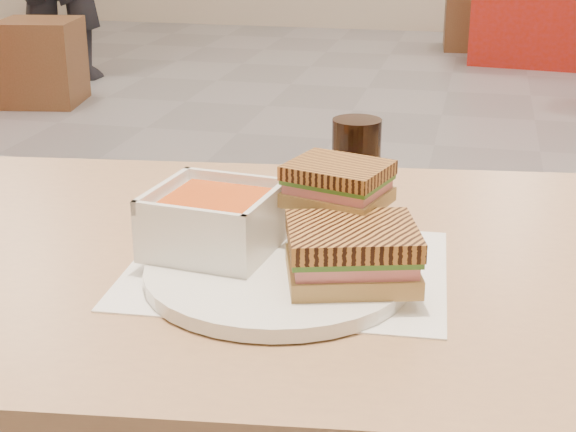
% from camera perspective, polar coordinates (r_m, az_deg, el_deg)
% --- Properties ---
extents(main_table, '(1.28, 0.85, 0.75)m').
position_cam_1_polar(main_table, '(1.06, -3.06, -8.00)').
color(main_table, '#A57B51').
rests_on(main_table, ground).
extents(tray_liner, '(0.37, 0.30, 0.00)m').
position_cam_1_polar(tray_liner, '(0.96, -0.08, -3.52)').
color(tray_liner, white).
rests_on(tray_liner, main_table).
extents(plate, '(0.29, 0.29, 0.02)m').
position_cam_1_polar(plate, '(0.93, -0.69, -3.80)').
color(plate, white).
rests_on(plate, tray_liner).
extents(soup_bowl, '(0.15, 0.15, 0.07)m').
position_cam_1_polar(soup_bowl, '(0.97, -4.92, -0.46)').
color(soup_bowl, white).
rests_on(soup_bowl, plate).
extents(panini_lower, '(0.16, 0.14, 0.06)m').
position_cam_1_polar(panini_lower, '(0.89, 4.28, -2.48)').
color(panini_lower, '#A8874B').
rests_on(panini_lower, plate).
extents(panini_upper, '(0.13, 0.12, 0.05)m').
position_cam_1_polar(panini_upper, '(0.96, 3.34, 2.16)').
color(panini_upper, '#A8874B').
rests_on(panini_upper, panini_lower).
extents(cola_glass, '(0.06, 0.06, 0.13)m').
position_cam_1_polar(cola_glass, '(1.09, 4.53, 3.05)').
color(cola_glass, black).
rests_on(cola_glass, main_table).
extents(bg_table_2, '(1.05, 1.05, 0.82)m').
position_cam_1_polar(bg_table_2, '(6.69, 16.79, 13.44)').
color(bg_table_2, '#9D1607').
rests_on(bg_table_2, ground).
extents(bg_chair_0r, '(0.49, 0.49, 0.48)m').
position_cam_1_polar(bg_chair_0r, '(5.22, -16.07, 9.82)').
color(bg_chair_0r, brown).
rests_on(bg_chair_0r, ground).
extents(bg_chair_2l, '(0.45, 0.45, 0.48)m').
position_cam_1_polar(bg_chair_2l, '(7.04, 12.17, 12.72)').
color(bg_chair_2l, brown).
rests_on(bg_chair_2l, ground).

